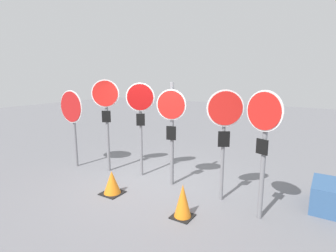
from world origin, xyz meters
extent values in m
plane|color=slate|center=(0.00, 0.00, 0.00)|extent=(40.00, 40.00, 0.00)
cylinder|color=slate|center=(-2.65, -0.11, 0.97)|extent=(0.08, 0.08, 1.95)
cylinder|color=white|center=(-2.65, -0.18, 1.77)|extent=(0.92, 0.04, 0.92)
cylinder|color=red|center=(-2.65, -0.19, 1.77)|extent=(0.86, 0.04, 0.86)
cylinder|color=slate|center=(-1.57, 0.12, 1.21)|extent=(0.08, 0.08, 2.41)
cylinder|color=white|center=(-1.53, 0.06, 2.17)|extent=(0.64, 0.41, 0.74)
cylinder|color=red|center=(-1.52, 0.05, 2.17)|extent=(0.59, 0.38, 0.68)
cube|color=black|center=(-1.53, 0.06, 1.55)|extent=(0.21, 0.14, 0.31)
cylinder|color=slate|center=(-0.57, 0.33, 1.15)|extent=(0.07, 0.07, 2.29)
cylinder|color=white|center=(-0.54, 0.28, 2.10)|extent=(0.62, 0.41, 0.72)
cylinder|color=#AD0F0F|center=(-0.53, 0.26, 2.10)|extent=(0.57, 0.38, 0.66)
cube|color=black|center=(-0.54, 0.28, 1.52)|extent=(0.19, 0.14, 0.31)
cylinder|color=slate|center=(0.43, 0.24, 1.24)|extent=(0.09, 0.09, 2.48)
cylinder|color=white|center=(0.45, 0.18, 1.97)|extent=(0.70, 0.20, 0.71)
cylinder|color=red|center=(0.45, 0.16, 1.97)|extent=(0.64, 0.18, 0.65)
cube|color=black|center=(0.45, 0.18, 1.30)|extent=(0.23, 0.08, 0.33)
cylinder|color=slate|center=(1.75, 0.11, 1.08)|extent=(0.07, 0.07, 2.17)
cylinder|color=white|center=(1.78, 0.06, 1.99)|extent=(0.65, 0.40, 0.74)
cylinder|color=red|center=(1.79, 0.04, 1.99)|extent=(0.60, 0.37, 0.68)
cube|color=black|center=(1.78, 0.06, 1.35)|extent=(0.22, 0.14, 0.32)
cylinder|color=slate|center=(2.63, -0.23, 1.12)|extent=(0.08, 0.08, 2.25)
cylinder|color=white|center=(2.61, -0.29, 2.03)|extent=(0.68, 0.29, 0.72)
cylinder|color=red|center=(2.60, -0.30, 2.03)|extent=(0.62, 0.27, 0.66)
cube|color=black|center=(2.61, -0.29, 1.39)|extent=(0.22, 0.11, 0.27)
cube|color=black|center=(-0.44, -0.93, 0.01)|extent=(0.46, 0.46, 0.02)
cone|color=orange|center=(-0.44, -0.93, 0.28)|extent=(0.38, 0.38, 0.52)
cube|color=black|center=(1.40, -0.96, 0.01)|extent=(0.39, 0.39, 0.02)
cone|color=orange|center=(1.40, -0.96, 0.34)|extent=(0.33, 0.33, 0.63)
camera|label=1|loc=(3.58, -4.95, 2.62)|focal=28.00mm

